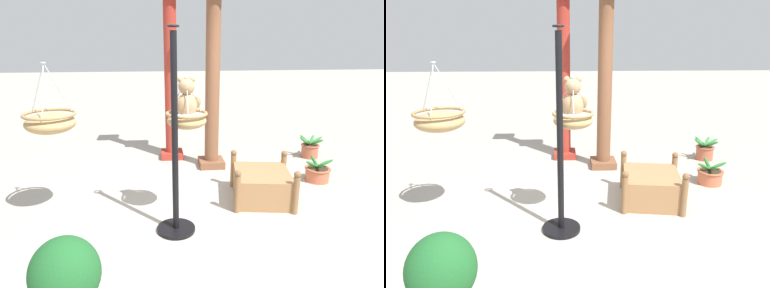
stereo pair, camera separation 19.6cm
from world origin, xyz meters
TOP-DOWN VIEW (x-y plane):
  - ground_plane at (0.00, 0.00)m, footprint 40.00×40.00m
  - display_pole_central at (-0.23, -0.09)m, footprint 0.44×0.44m
  - hanging_basket_with_teddy at (-0.08, 0.16)m, footprint 0.47×0.47m
  - teddy_bear at (-0.08, 0.18)m, footprint 0.33×0.29m
  - hanging_basket_left_high at (-1.63, 0.37)m, footprint 0.59×0.59m
  - greenhouse_pillar_left at (-0.16, 2.50)m, footprint 0.42×0.42m
  - greenhouse_pillar_right at (0.50, 1.97)m, footprint 0.44×0.44m
  - wooden_planter_box at (0.98, 0.62)m, footprint 0.93×1.00m
  - potted_plant_fern_front at (-1.10, -1.50)m, footprint 0.50×0.50m
  - potted_plant_tall_leafy at (2.40, 2.24)m, footprint 0.47×0.43m
  - potted_plant_small_succulent at (2.04, 1.15)m, footprint 0.48×0.47m

SIDE VIEW (x-z plane):
  - ground_plane at x=0.00m, z-range 0.00..0.00m
  - potted_plant_small_succulent at x=2.04m, z-range -0.05..0.32m
  - potted_plant_tall_leafy at x=2.40m, z-range -0.04..0.37m
  - wooden_planter_box at x=0.98m, z-range -0.07..0.51m
  - potted_plant_fern_front at x=-1.10m, z-range 0.06..0.87m
  - display_pole_central at x=-0.23m, z-range -0.45..1.81m
  - hanging_basket_left_high at x=-1.63m, z-range 0.82..1.62m
  - hanging_basket_with_teddy at x=-0.08m, z-range 0.97..1.55m
  - greenhouse_pillar_right at x=0.50m, z-range -0.05..2.86m
  - greenhouse_pillar_left at x=-0.16m, z-range -0.05..2.87m
  - teddy_bear at x=-0.08m, z-range 1.23..1.70m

